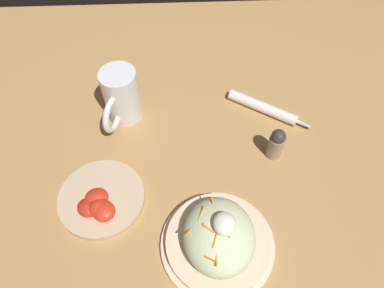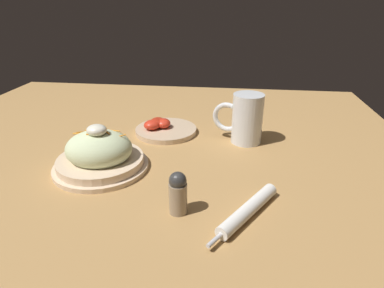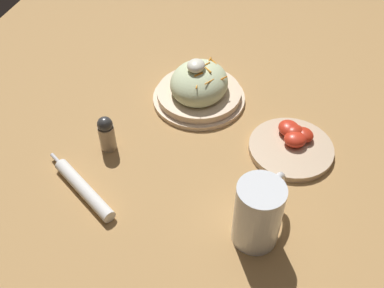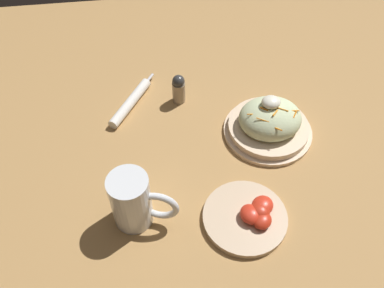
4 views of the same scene
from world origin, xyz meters
TOP-DOWN VIEW (x-y plane):
  - ground_plane at (0.00, 0.00)m, footprint 1.43×1.43m
  - salad_plate at (0.08, 0.05)m, footprint 0.22×0.22m
  - beer_mug at (-0.26, -0.15)m, footprint 0.14×0.08m
  - napkin_roll at (-0.26, 0.19)m, footprint 0.13×0.19m
  - tomato_plate at (-0.02, -0.19)m, footprint 0.18×0.18m
  - salt_shaker at (-0.13, 0.19)m, footprint 0.03×0.03m

SIDE VIEW (x-z plane):
  - ground_plane at x=0.00m, z-range 0.00..0.00m
  - napkin_roll at x=-0.26m, z-range 0.00..0.03m
  - tomato_plate at x=-0.02m, z-range -0.01..0.03m
  - salad_plate at x=0.08m, z-range -0.02..0.09m
  - salt_shaker at x=-0.13m, z-range 0.00..0.08m
  - beer_mug at x=-0.26m, z-range -0.01..0.13m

